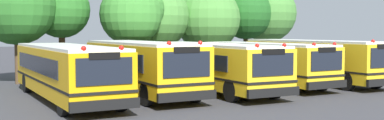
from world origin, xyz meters
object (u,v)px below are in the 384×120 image
tree_3 (134,13)px  tree_2 (61,10)px  school_bus_4 (313,59)px  school_bus_0 (66,70)px  tree_7 (269,14)px  tree_5 (208,18)px  school_bus_3 (265,62)px  tree_1 (16,6)px  tree_6 (245,13)px  tree_4 (156,17)px  school_bus_1 (140,65)px  school_bus_2 (209,64)px

tree_3 → tree_2: bearing=165.7°
school_bus_4 → school_bus_0: bearing=1.6°
tree_3 → tree_7: tree_7 is taller
tree_5 → school_bus_3: bearing=-100.0°
school_bus_0 → tree_1: bearing=-83.3°
tree_2 → tree_6: size_ratio=0.94×
tree_5 → tree_1: bearing=-174.1°
school_bus_0 → tree_5: bearing=-144.4°
tree_2 → tree_4: bearing=6.2°
tree_1 → school_bus_3: bearing=-32.5°
school_bus_1 → tree_6: bearing=-142.7°
school_bus_1 → tree_3: 8.32m
tree_4 → tree_5: 4.12m
tree_6 → tree_4: bearing=-178.5°
tree_1 → tree_2: 2.90m
school_bus_4 → tree_7: size_ratio=1.53×
tree_3 → tree_6: (10.15, 2.06, 0.23)m
tree_6 → tree_3: bearing=-168.5°
school_bus_0 → tree_1: (-0.95, 7.80, 3.15)m
school_bus_1 → school_bus_4: school_bus_1 is taller
tree_1 → tree_3: tree_1 is taller
school_bus_1 → tree_6: size_ratio=1.55×
school_bus_0 → tree_7: size_ratio=1.59×
tree_3 → tree_7: 12.98m
school_bus_1 → tree_5: bearing=-134.4°
tree_2 → tree_5: bearing=3.0°
school_bus_1 → tree_5: 13.12m
school_bus_1 → school_bus_2: 3.72m
school_bus_0 → tree_5: 15.94m
school_bus_0 → school_bus_3: 11.13m
school_bus_3 → school_bus_4: school_bus_4 is taller
school_bus_0 → tree_2: (1.82, 8.64, 3.03)m
school_bus_3 → tree_7: size_ratio=1.38×
school_bus_1 → tree_3: bearing=-108.8°
school_bus_1 → tree_2: 9.17m
school_bus_3 → tree_1: (-12.08, 7.68, 3.17)m
tree_1 → tree_2: bearing=16.8°
school_bus_2 → school_bus_4: school_bus_4 is taller
school_bus_4 → tree_4: tree_4 is taller
tree_4 → school_bus_0: bearing=-132.6°
tree_2 → tree_7: 17.21m
tree_5 → tree_6: size_ratio=0.99×
school_bus_2 → tree_2: size_ratio=1.80×
school_bus_3 → tree_6: bearing=-119.8°
tree_6 → tree_1: bearing=-174.1°
school_bus_1 → tree_3: size_ratio=1.64×
tree_1 → tree_5: 13.77m
tree_4 → tree_7: bearing=2.7°
tree_2 → school_bus_3: bearing=-42.5°
tree_7 → school_bus_3: bearing=-128.9°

